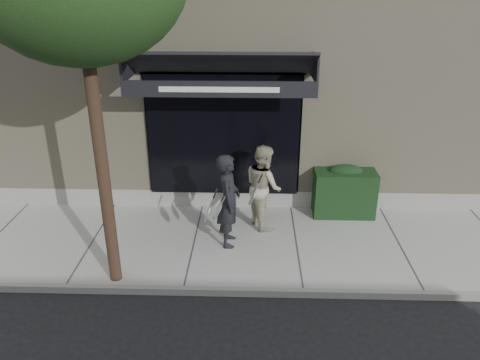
{
  "coord_description": "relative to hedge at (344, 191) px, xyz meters",
  "views": [
    {
      "loc": [
        -0.86,
        -7.94,
        4.9
      ],
      "look_at": [
        -1.12,
        0.6,
        1.17
      ],
      "focal_mm": 35.0,
      "sensor_mm": 36.0,
      "label": 1
    }
  ],
  "objects": [
    {
      "name": "pedestrian_back",
      "position": [
        -1.75,
        -0.54,
        0.33
      ],
      "size": [
        0.95,
        1.05,
        1.74
      ],
      "color": "#AFA88C",
      "rests_on": "sidewalk"
    },
    {
      "name": "building_facade",
      "position": [
        -1.11,
        3.71,
        2.08
      ],
      "size": [
        14.3,
        8.04,
        5.64
      ],
      "color": "tan",
      "rests_on": "ground"
    },
    {
      "name": "ground",
      "position": [
        -1.1,
        -1.25,
        -0.66
      ],
      "size": [
        80.0,
        80.0,
        0.0
      ],
      "primitive_type": "plane",
      "color": "black",
      "rests_on": "ground"
    },
    {
      "name": "pedestrian_front",
      "position": [
        -2.42,
        -1.33,
        0.38
      ],
      "size": [
        0.68,
        0.9,
        1.83
      ],
      "color": "black",
      "rests_on": "sidewalk"
    },
    {
      "name": "sidewalk",
      "position": [
        -1.1,
        -1.25,
        -0.6
      ],
      "size": [
        20.0,
        3.0,
        0.12
      ],
      "primitive_type": "cube",
      "color": "#A2A19C",
      "rests_on": "ground"
    },
    {
      "name": "hedge",
      "position": [
        0.0,
        0.0,
        0.0
      ],
      "size": [
        1.3,
        0.7,
        1.14
      ],
      "color": "black",
      "rests_on": "sidewalk"
    },
    {
      "name": "curb",
      "position": [
        -1.1,
        -2.8,
        -0.59
      ],
      "size": [
        20.0,
        0.1,
        0.14
      ],
      "primitive_type": "cube",
      "color": "gray",
      "rests_on": "ground"
    }
  ]
}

